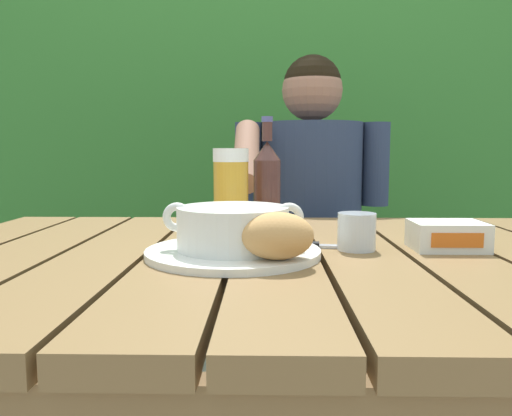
{
  "coord_description": "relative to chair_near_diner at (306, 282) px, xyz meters",
  "views": [
    {
      "loc": [
        -0.02,
        -0.86,
        0.92
      ],
      "look_at": [
        -0.04,
        0.06,
        0.82
      ],
      "focal_mm": 34.81,
      "sensor_mm": 36.0,
      "label": 1
    }
  ],
  "objects": [
    {
      "name": "dining_table",
      "position": [
        -0.13,
        -0.88,
        0.2
      ],
      "size": [
        1.34,
        0.89,
        0.75
      ],
      "color": "brown",
      "rests_on": "ground_plane"
    },
    {
      "name": "hedge_backdrop",
      "position": [
        -0.18,
        0.88,
        0.8
      ],
      "size": [
        3.25,
        0.83,
        2.97
      ],
      "color": "#34742D",
      "rests_on": "ground_plane"
    },
    {
      "name": "chair_near_diner",
      "position": [
        0.0,
        0.0,
        0.0
      ],
      "size": [
        0.44,
        0.43,
        0.9
      ],
      "color": "brown",
      "rests_on": "ground_plane"
    },
    {
      "name": "person_eating",
      "position": [
        -0.0,
        -0.2,
        0.26
      ],
      "size": [
        0.48,
        0.47,
        1.22
      ],
      "color": "#2D3954",
      "rests_on": "ground_plane"
    },
    {
      "name": "serving_plate",
      "position": [
        -0.2,
        -0.92,
        0.3
      ],
      "size": [
        0.3,
        0.3,
        0.01
      ],
      "color": "white",
      "rests_on": "dining_table"
    },
    {
      "name": "soup_bowl",
      "position": [
        -0.2,
        -0.92,
        0.34
      ],
      "size": [
        0.24,
        0.19,
        0.08
      ],
      "color": "white",
      "rests_on": "serving_plate"
    },
    {
      "name": "bread_roll",
      "position": [
        -0.13,
        -1.0,
        0.34
      ],
      "size": [
        0.12,
        0.1,
        0.07
      ],
      "color": "tan",
      "rests_on": "serving_plate"
    },
    {
      "name": "beer_glass",
      "position": [
        -0.22,
        -0.71,
        0.38
      ],
      "size": [
        0.07,
        0.07,
        0.18
      ],
      "color": "gold",
      "rests_on": "dining_table"
    },
    {
      "name": "beer_bottle",
      "position": [
        -0.14,
        -0.66,
        0.4
      ],
      "size": [
        0.06,
        0.06,
        0.25
      ],
      "color": "#4C2B25",
      "rests_on": "dining_table"
    },
    {
      "name": "water_glass_small",
      "position": [
        0.02,
        -0.86,
        0.33
      ],
      "size": [
        0.07,
        0.07,
        0.07
      ],
      "color": "silver",
      "rests_on": "dining_table"
    },
    {
      "name": "butter_tub",
      "position": [
        0.18,
        -0.86,
        0.32
      ],
      "size": [
        0.13,
        0.1,
        0.05
      ],
      "color": "white",
      "rests_on": "dining_table"
    },
    {
      "name": "table_knife",
      "position": [
        -0.05,
        -0.85,
        0.3
      ],
      "size": [
        0.17,
        0.04,
        0.01
      ],
      "color": "silver",
      "rests_on": "dining_table"
    }
  ]
}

